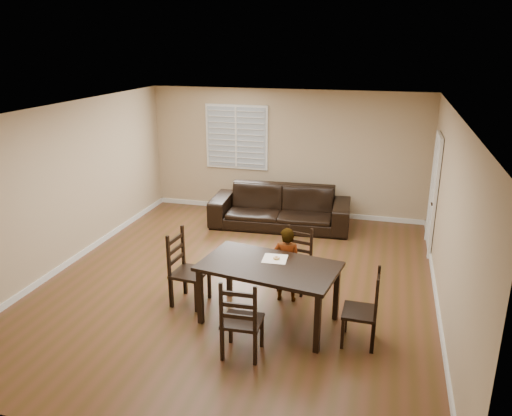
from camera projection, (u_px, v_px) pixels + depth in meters
The scene contains 11 objects.
ground at pixel (239, 281), 7.94m from camera, with size 7.00×7.00×0.00m, color brown.
room at pixel (244, 169), 7.52m from camera, with size 6.04×7.04×2.72m.
dining_table at pixel (269, 271), 6.59m from camera, with size 1.93×1.28×0.84m.
chair_near at pixel (298, 260), 7.66m from camera, with size 0.51×0.49×0.96m.
chair_far at pixel (240, 325), 5.86m from camera, with size 0.48×0.45×1.03m.
chair_left at pixel (182, 270), 7.19m from camera, with size 0.50×0.53×1.10m.
chair_right at pixel (370, 312), 6.17m from camera, with size 0.42×0.45×1.00m.
child at pixel (286, 264), 7.21m from camera, with size 0.41×0.27×1.14m, color gray.
napkin at pixel (275, 259), 6.73m from camera, with size 0.32×0.32×0.00m, color white.
donut at pixel (276, 258), 6.72m from camera, with size 0.09×0.09×0.03m.
sofa at pixel (280, 207), 10.19m from camera, with size 2.80×1.10×0.82m, color black.
Camera 1 is at (2.14, -6.84, 3.63)m, focal length 35.00 mm.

